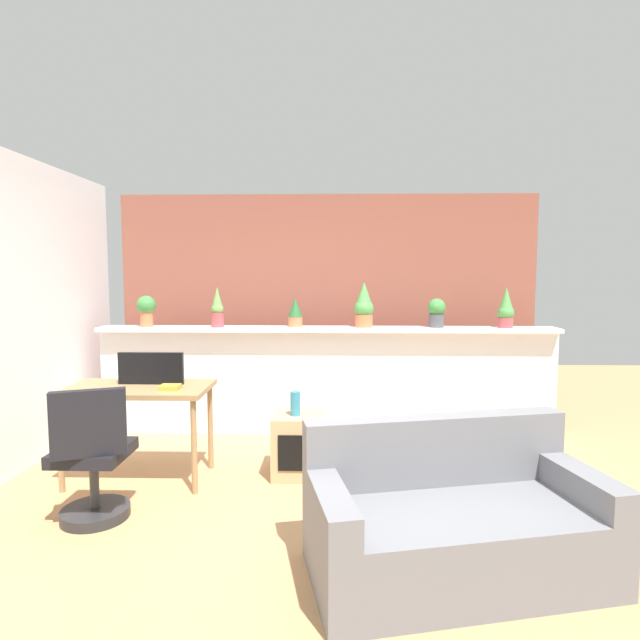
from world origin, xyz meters
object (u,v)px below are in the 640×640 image
object	(u,v)px
side_cube_shelf	(298,445)
vase_on_shelf	(295,403)
potted_plant_4	(437,312)
potted_plant_2	(295,312)
potted_plant_0	(146,309)
potted_plant_1	(217,309)
couch	(453,521)
potted_plant_5	(506,309)
potted_plant_3	(364,306)
desk	(139,397)
office_chair	(93,464)
tv_monitor	(151,368)
book_on_desk	(170,387)

from	to	relation	value
side_cube_shelf	vase_on_shelf	size ratio (longest dim) A/B	2.57
potted_plant_4	side_cube_shelf	world-z (taller)	potted_plant_4
potted_plant_2	vase_on_shelf	world-z (taller)	potted_plant_2
potted_plant_0	potted_plant_2	world-z (taller)	potted_plant_0
potted_plant_1	couch	size ratio (longest dim) A/B	0.24
potted_plant_5	potted_plant_3	bearing A→B (deg)	179.50
desk	vase_on_shelf	world-z (taller)	desk
potted_plant_4	couch	xyz separation A→B (m)	(-0.38, -2.43, -0.96)
potted_plant_5	desk	size ratio (longest dim) A/B	0.37
potted_plant_5	side_cube_shelf	bearing A→B (deg)	-151.55
office_chair	potted_plant_4	bearing A→B (deg)	36.59
couch	potted_plant_1	bearing A→B (deg)	127.35
potted_plant_1	potted_plant_4	distance (m)	2.19
potted_plant_2	office_chair	world-z (taller)	potted_plant_2
potted_plant_1	potted_plant_2	xyz separation A→B (m)	(0.77, 0.08, -0.04)
tv_monitor	book_on_desk	xyz separation A→B (m)	(0.21, -0.19, -0.11)
potted_plant_5	vase_on_shelf	world-z (taller)	potted_plant_5
potted_plant_3	side_cube_shelf	distance (m)	1.63
potted_plant_1	office_chair	world-z (taller)	potted_plant_1
vase_on_shelf	book_on_desk	world-z (taller)	book_on_desk
potted_plant_3	tv_monitor	bearing A→B (deg)	-147.11
potted_plant_5	potted_plant_2	bearing A→B (deg)	178.67
potted_plant_3	couch	world-z (taller)	potted_plant_3
potted_plant_0	potted_plant_3	size ratio (longest dim) A/B	0.69
tv_monitor	book_on_desk	bearing A→B (deg)	-42.14
potted_plant_4	potted_plant_5	xyz separation A→B (m)	(0.68, -0.02, 0.03)
potted_plant_4	office_chair	bearing A→B (deg)	-143.41
potted_plant_5	desk	xyz separation A→B (m)	(-3.24, -1.20, -0.61)
potted_plant_0	potted_plant_2	distance (m)	1.50
potted_plant_3	potted_plant_5	xyz separation A→B (m)	(1.40, -0.01, -0.03)
vase_on_shelf	book_on_desk	distance (m)	0.97
potted_plant_2	desk	distance (m)	1.79
book_on_desk	couch	bearing A→B (deg)	-29.99
potted_plant_3	desk	bearing A→B (deg)	-146.44
potted_plant_1	desk	size ratio (longest dim) A/B	0.37
side_cube_shelf	book_on_desk	world-z (taller)	book_on_desk
potted_plant_0	book_on_desk	size ratio (longest dim) A/B	2.16
potted_plant_1	side_cube_shelf	size ratio (longest dim) A/B	0.81
potted_plant_2	book_on_desk	bearing A→B (deg)	-122.00
vase_on_shelf	couch	distance (m)	1.64
potted_plant_2	side_cube_shelf	distance (m)	1.51
couch	potted_plant_5	bearing A→B (deg)	66.31
book_on_desk	vase_on_shelf	bearing A→B (deg)	12.27
vase_on_shelf	potted_plant_2	bearing A→B (deg)	94.16
potted_plant_0	book_on_desk	xyz separation A→B (m)	(0.65, -1.32, -0.51)
potted_plant_3	office_chair	world-z (taller)	potted_plant_3
potted_plant_0	office_chair	distance (m)	2.13
potted_plant_1	tv_monitor	xyz separation A→B (m)	(-0.29, -1.09, -0.40)
potted_plant_5	tv_monitor	bearing A→B (deg)	-160.45
desk	side_cube_shelf	xyz separation A→B (m)	(1.24, 0.12, -0.42)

